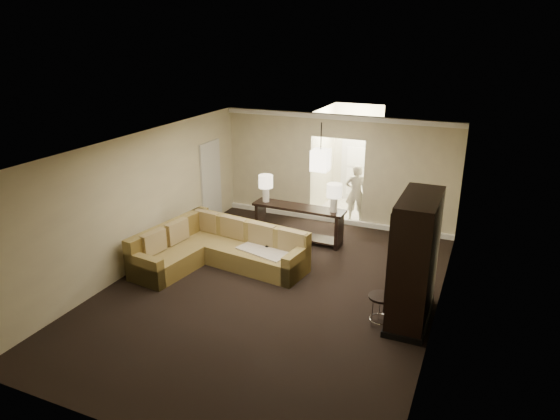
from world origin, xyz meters
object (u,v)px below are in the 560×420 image
at_px(drink_table, 381,304).
at_px(person, 356,190).
at_px(sectional_sofa, 217,250).
at_px(armoire, 414,262).
at_px(console_table, 299,220).
at_px(coffee_table, 273,255).

height_order(drink_table, person, person).
height_order(sectional_sofa, armoire, armoire).
distance_m(sectional_sofa, armoire, 4.19).
bearing_deg(person, sectional_sofa, 51.36).
distance_m(console_table, drink_table, 3.83).
xyz_separation_m(sectional_sofa, person, (1.96, 3.78, 0.48)).
relative_size(armoire, person, 1.34).
distance_m(drink_table, person, 4.98).
height_order(coffee_table, person, person).
height_order(console_table, drink_table, console_table).
relative_size(console_table, drink_table, 4.08).
relative_size(coffee_table, console_table, 0.62).
height_order(console_table, armoire, armoire).
xyz_separation_m(coffee_table, person, (0.88, 3.30, 0.60)).
bearing_deg(person, console_table, 53.37).
height_order(sectional_sofa, console_table, sectional_sofa).
distance_m(console_table, armoire, 3.91).
bearing_deg(drink_table, coffee_table, 152.46).
bearing_deg(armoire, coffee_table, 162.25).
distance_m(coffee_table, console_table, 1.49).
bearing_deg(sectional_sofa, armoire, 0.90).
xyz_separation_m(armoire, person, (-2.14, 4.27, -0.24)).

